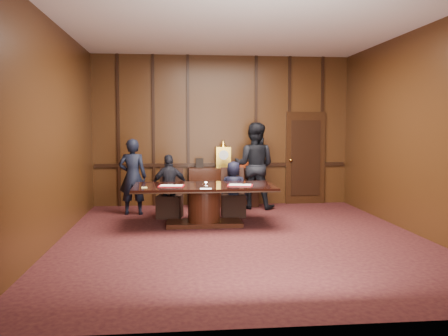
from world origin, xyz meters
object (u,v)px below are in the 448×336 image
(witness_left, at_px, (133,177))
(witness_right, at_px, (254,166))
(signatory_left, at_px, (170,186))
(sideboard, at_px, (223,185))
(conference_table, at_px, (204,198))
(signatory_right, at_px, (234,189))

(witness_left, bearing_deg, witness_right, -165.33)
(signatory_left, bearing_deg, witness_right, -161.52)
(witness_right, bearing_deg, sideboard, -8.50)
(witness_right, bearing_deg, conference_table, 75.61)
(sideboard, relative_size, signatory_right, 1.40)
(conference_table, height_order, signatory_right, signatory_right)
(signatory_right, bearing_deg, signatory_left, 16.12)
(signatory_left, relative_size, witness_right, 0.66)
(witness_left, bearing_deg, conference_table, 141.86)
(signatory_right, xyz_separation_m, witness_right, (0.59, 0.99, 0.40))
(sideboard, xyz_separation_m, signatory_left, (-1.22, -1.36, 0.16))
(signatory_right, relative_size, witness_left, 0.72)
(conference_table, xyz_separation_m, signatory_right, (0.65, 0.80, 0.06))
(sideboard, bearing_deg, conference_table, -104.89)
(witness_right, bearing_deg, signatory_left, 48.01)
(conference_table, distance_m, witness_left, 1.94)
(sideboard, relative_size, witness_right, 0.83)
(sideboard, relative_size, signatory_left, 1.24)
(conference_table, distance_m, witness_right, 2.23)
(signatory_left, xyz_separation_m, witness_right, (1.89, 0.99, 0.33))
(sideboard, height_order, conference_table, sideboard)
(conference_table, relative_size, signatory_right, 2.29)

